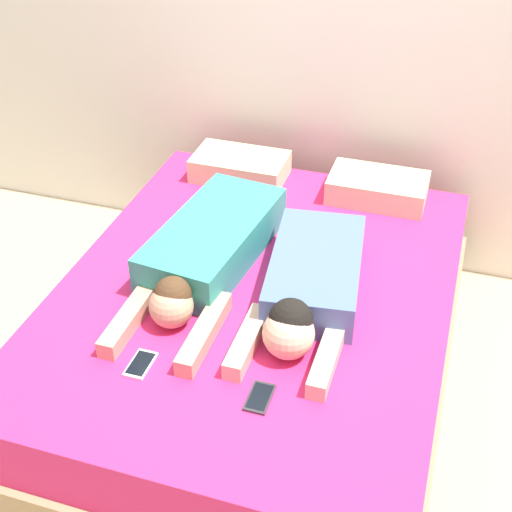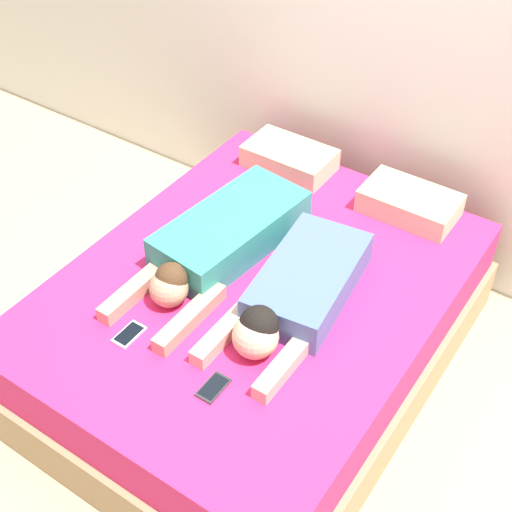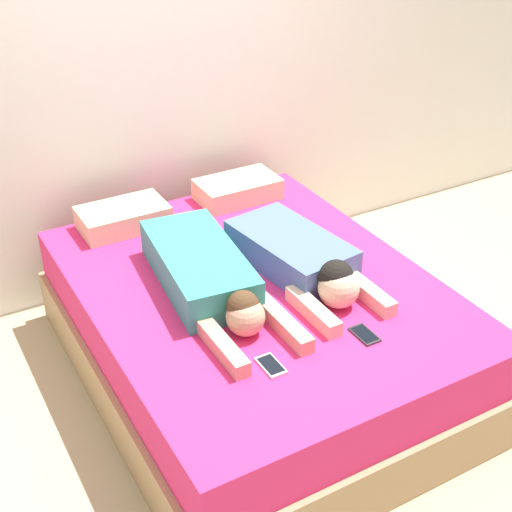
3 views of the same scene
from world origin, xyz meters
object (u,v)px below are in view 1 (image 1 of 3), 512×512
bed (256,337)px  cell_phone_right (260,397)px  person_left (206,252)px  cell_phone_left (141,364)px  person_right (309,287)px  pillow_head_right (378,188)px  pillow_head_left (240,167)px

bed → cell_phone_right: size_ratio=14.69×
person_left → cell_phone_right: bearing=-55.6°
cell_phone_left → cell_phone_right: 0.46m
person_left → cell_phone_left: person_left is taller
person_right → cell_phone_left: bearing=-133.2°
bed → pillow_head_right: bearing=67.2°
pillow_head_left → cell_phone_right: size_ratio=3.31×
pillow_head_left → cell_phone_right: pillow_head_left is taller
pillow_head_left → pillow_head_right: size_ratio=1.00×
pillow_head_right → cell_phone_right: size_ratio=3.31×
bed → cell_phone_left: 0.68m
bed → cell_phone_left: size_ratio=14.69×
bed → person_left: bearing=169.0°
person_right → cell_phone_right: (-0.03, -0.54, -0.08)m
cell_phone_left → cell_phone_right: same height
person_left → cell_phone_right: (0.44, -0.64, -0.08)m
person_left → pillow_head_left: bearing=98.5°
cell_phone_right → pillow_head_left: bearing=111.2°
person_left → bed: bearing=-11.0°
bed → person_right: (0.23, -0.05, 0.37)m
pillow_head_right → person_left: bearing=-126.5°
pillow_head_right → person_right: (-0.12, -0.89, 0.02)m
person_right → cell_phone_right: 0.55m
pillow_head_left → cell_phone_left: 1.41m
person_left → cell_phone_left: (-0.02, -0.61, -0.08)m
person_right → pillow_head_left: bearing=123.3°
pillow_head_right → cell_phone_left: bearing=-113.3°
bed → pillow_head_left: bearing=112.8°
bed → cell_phone_right: (0.20, -0.59, 0.29)m
pillow_head_right → person_left: size_ratio=0.42×
pillow_head_left → bed: bearing=-67.2°
pillow_head_left → pillow_head_right: same height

